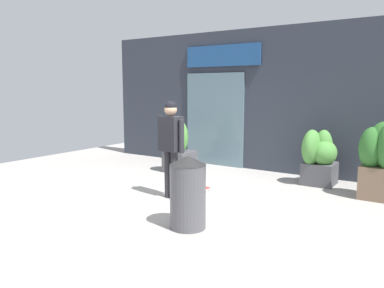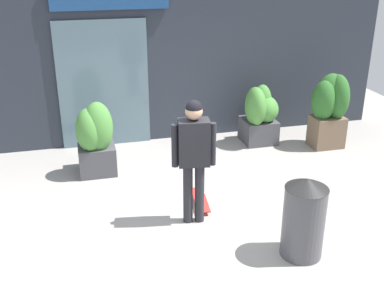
% 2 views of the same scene
% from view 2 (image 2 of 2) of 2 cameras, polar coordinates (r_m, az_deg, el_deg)
% --- Properties ---
extents(ground_plane, '(12.00, 12.00, 0.00)m').
position_cam_2_polar(ground_plane, '(6.69, 2.46, -9.12)').
color(ground_plane, '#9E9993').
extents(building_facade, '(8.82, 0.31, 3.40)m').
position_cam_2_polar(building_facade, '(9.07, -3.67, 10.96)').
color(building_facade, '#2D333D').
rests_on(building_facade, ground_plane).
extents(skateboarder, '(0.58, 0.31, 1.76)m').
position_cam_2_polar(skateboarder, '(6.15, 0.22, -0.70)').
color(skateboarder, '#28282D').
rests_on(skateboarder, ground_plane).
extents(skateboard, '(0.29, 0.77, 0.08)m').
position_cam_2_polar(skateboard, '(7.04, 1.02, -6.79)').
color(skateboard, red).
rests_on(skateboard, ground_plane).
extents(planter_box_left, '(0.67, 0.76, 1.15)m').
position_cam_2_polar(planter_box_left, '(9.12, 8.23, 3.63)').
color(planter_box_left, '#47474C').
rests_on(planter_box_left, ground_plane).
extents(planter_box_right, '(0.69, 0.61, 1.40)m').
position_cam_2_polar(planter_box_right, '(9.17, 16.39, 4.56)').
color(planter_box_right, brown).
rests_on(planter_box_right, ground_plane).
extents(planter_box_mid, '(0.62, 0.71, 1.27)m').
position_cam_2_polar(planter_box_mid, '(7.88, -11.69, 0.56)').
color(planter_box_mid, '#47474C').
rests_on(planter_box_mid, ground_plane).
extents(trash_bin, '(0.52, 0.52, 1.05)m').
position_cam_2_polar(trash_bin, '(5.88, 13.42, -8.64)').
color(trash_bin, '#4C4C51').
rests_on(trash_bin, ground_plane).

